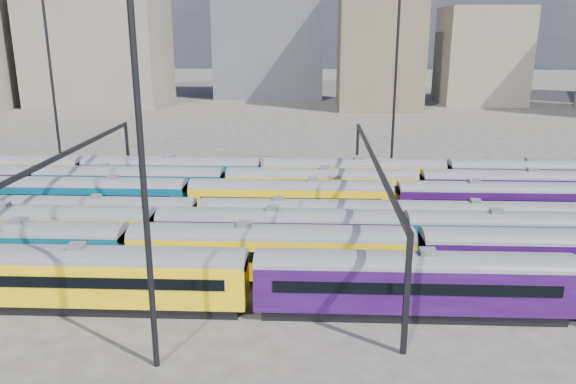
{
  "coord_description": "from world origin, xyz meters",
  "views": [
    {
      "loc": [
        4.17,
        -51.15,
        19.36
      ],
      "look_at": [
        1.69,
        5.65,
        3.0
      ],
      "focal_mm": 35.0,
      "sensor_mm": 36.0,
      "label": 1
    }
  ],
  "objects_px": {
    "rake_2": "(403,230)",
    "mast_2": "(140,136)",
    "rake_0": "(412,277)",
    "rake_1": "(271,247)"
  },
  "relations": [
    {
      "from": "rake_2",
      "to": "rake_1",
      "type": "bearing_deg",
      "value": -155.71
    },
    {
      "from": "mast_2",
      "to": "rake_0",
      "type": "bearing_deg",
      "value": 23.29
    },
    {
      "from": "rake_0",
      "to": "mast_2",
      "type": "xyz_separation_m",
      "value": [
        -16.26,
        -7.0,
        11.06
      ]
    },
    {
      "from": "rake_0",
      "to": "mast_2",
      "type": "bearing_deg",
      "value": -156.71
    },
    {
      "from": "rake_2",
      "to": "mast_2",
      "type": "relative_size",
      "value": 5.05
    },
    {
      "from": "rake_2",
      "to": "rake_0",
      "type": "bearing_deg",
      "value": -94.94
    },
    {
      "from": "rake_0",
      "to": "mast_2",
      "type": "height_order",
      "value": "mast_2"
    },
    {
      "from": "rake_2",
      "to": "mast_2",
      "type": "height_order",
      "value": "mast_2"
    },
    {
      "from": "rake_0",
      "to": "rake_1",
      "type": "xyz_separation_m",
      "value": [
        -10.21,
        5.0,
        0.03
      ]
    },
    {
      "from": "rake_1",
      "to": "mast_2",
      "type": "relative_size",
      "value": 4.43
    }
  ]
}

